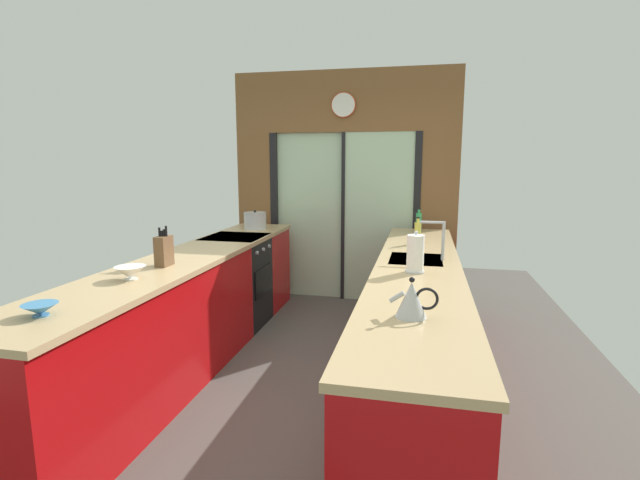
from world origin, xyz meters
name	(u,v)px	position (x,y,z in m)	size (l,w,h in m)	color
ground_plane	(307,358)	(0.00, 0.60, -0.01)	(5.04, 7.60, 0.02)	#4C4742
back_wall_unit	(344,173)	(0.00, 2.40, 1.52)	(2.64, 0.12, 2.70)	brown
left_counter_run	(181,315)	(-0.91, 0.13, 0.47)	(0.62, 3.80, 0.92)	#AD0C0F
right_counter_run	(416,326)	(0.91, 0.30, 0.46)	(0.62, 3.80, 0.92)	#AD0C0F
sink_faucet	(439,235)	(1.06, 0.55, 1.12)	(0.19, 0.02, 0.30)	#B7BABC
oven_range	(237,281)	(-0.91, 1.25, 0.46)	(0.60, 0.60, 0.92)	black
mixing_bowl_near	(40,309)	(-0.89, -1.22, 0.95)	(0.17, 0.17, 0.06)	teal
mixing_bowl_far	(130,272)	(-0.89, -0.50, 0.97)	(0.20, 0.20, 0.09)	silver
knife_block	(164,251)	(-0.89, -0.09, 1.03)	(0.08, 0.14, 0.29)	brown
stock_pot	(255,221)	(-0.89, 1.78, 1.01)	(0.25, 0.25, 0.21)	#B7BABC
kettle	(412,299)	(0.89, -0.84, 1.01)	(0.24, 0.15, 0.20)	#B7BABC
soap_bottle_near	(418,232)	(0.89, 1.23, 1.03)	(0.06, 0.06, 0.25)	#D1CC4C
soap_bottle_far	(419,221)	(0.89, 2.01, 1.03)	(0.06, 0.06, 0.25)	#339E56
paper_towel_roll	(415,254)	(0.89, 0.10, 1.05)	(0.13, 0.13, 0.29)	#B7BABC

